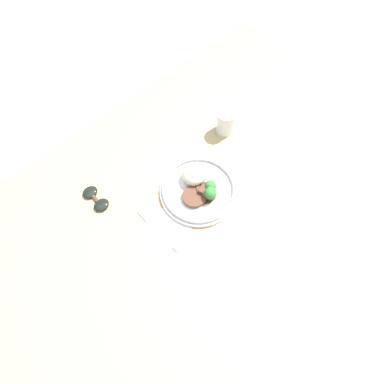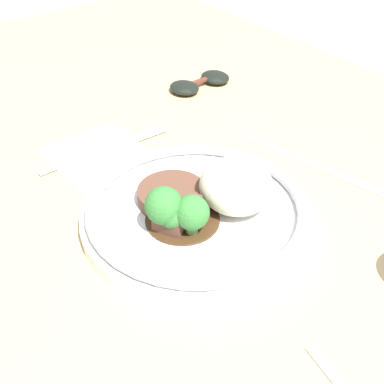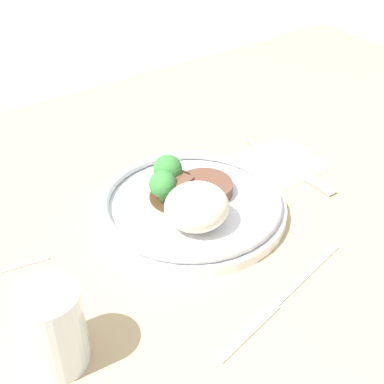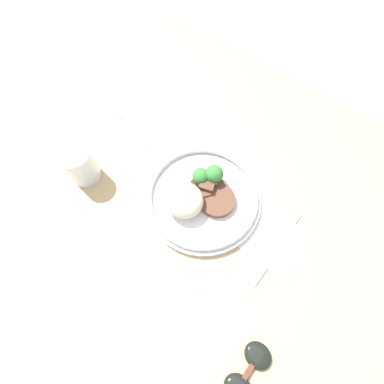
% 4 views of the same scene
% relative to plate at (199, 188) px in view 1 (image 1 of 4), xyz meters
% --- Properties ---
extents(ground_plane, '(8.00, 8.00, 0.00)m').
position_rel_plate_xyz_m(ground_plane, '(0.01, 0.02, -0.05)').
color(ground_plane, tan).
extents(dining_table, '(1.49, 0.91, 0.03)m').
position_rel_plate_xyz_m(dining_table, '(0.01, 0.02, -0.04)').
color(dining_table, tan).
rests_on(dining_table, ground).
extents(napkin, '(0.14, 0.12, 0.00)m').
position_rel_plate_xyz_m(napkin, '(-0.18, -0.02, -0.02)').
color(napkin, silver).
rests_on(napkin, dining_table).
extents(plate, '(0.25, 0.25, 0.07)m').
position_rel_plate_xyz_m(plate, '(0.00, 0.00, 0.00)').
color(plate, white).
rests_on(plate, dining_table).
extents(juice_glass, '(0.06, 0.06, 0.09)m').
position_rel_plate_xyz_m(juice_glass, '(0.24, 0.11, 0.02)').
color(juice_glass, orange).
rests_on(juice_glass, dining_table).
extents(fork, '(0.02, 0.19, 0.00)m').
position_rel_plate_xyz_m(fork, '(-0.19, 0.01, -0.02)').
color(fork, silver).
rests_on(fork, napkin).
extents(knife, '(0.22, 0.05, 0.00)m').
position_rel_plate_xyz_m(knife, '(0.02, 0.18, -0.02)').
color(knife, silver).
rests_on(knife, dining_table).
extents(spoon, '(0.15, 0.04, 0.01)m').
position_rel_plate_xyz_m(spoon, '(0.29, -0.05, -0.02)').
color(spoon, silver).
rests_on(spoon, dining_table).
extents(sunglasses, '(0.05, 0.11, 0.02)m').
position_rel_plate_xyz_m(sunglasses, '(-0.26, 0.21, -0.01)').
color(sunglasses, black).
rests_on(sunglasses, dining_table).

